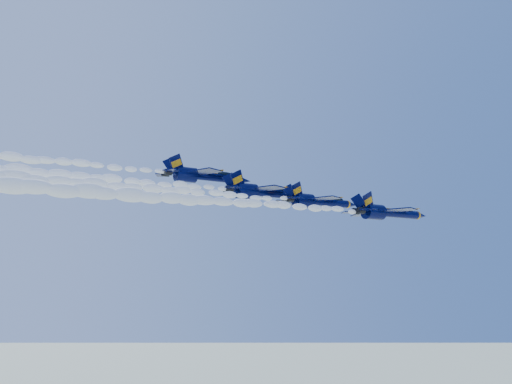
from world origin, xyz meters
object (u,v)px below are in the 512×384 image
jet_third (263,192)px  jet_fourth (203,176)px  jet_lead (388,212)px  jet_second (318,201)px

jet_third → jet_fourth: 11.87m
jet_lead → jet_second: (-7.21, 10.60, 2.76)m
jet_lead → jet_second: 13.11m
jet_lead → jet_second: size_ratio=1.02×
jet_lead → jet_third: 23.03m
jet_lead → jet_second: jet_second is taller
jet_second → jet_third: 10.49m
jet_lead → jet_fourth: jet_fourth is taller
jet_second → jet_third: bearing=149.9°
jet_second → jet_fourth: (-18.16, 11.92, 5.03)m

